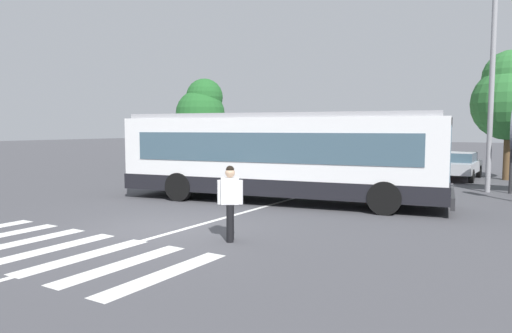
# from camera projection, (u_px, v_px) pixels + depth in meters

# --- Properties ---
(ground_plane) EXTENTS (160.00, 160.00, 0.00)m
(ground_plane) POSITION_uv_depth(u_px,v_px,m) (164.00, 229.00, 11.93)
(ground_plane) COLOR #47474C
(city_transit_bus) EXTENTS (11.44, 4.43, 3.06)m
(city_transit_bus) POSITION_uv_depth(u_px,v_px,m) (279.00, 156.00, 16.18)
(city_transit_bus) COLOR black
(city_transit_bus) RESTS_ON ground_plane
(pedestrian_crossing_street) EXTENTS (0.51, 0.43, 1.72)m
(pedestrian_crossing_street) POSITION_uv_depth(u_px,v_px,m) (230.00, 199.00, 10.58)
(pedestrian_crossing_street) COLOR black
(pedestrian_crossing_street) RESTS_ON ground_plane
(parked_car_champagne) EXTENTS (2.00, 4.56, 1.35)m
(parked_car_champagne) POSITION_uv_depth(u_px,v_px,m) (309.00, 158.00, 27.61)
(parked_car_champagne) COLOR black
(parked_car_champagne) RESTS_ON ground_plane
(parked_car_white) EXTENTS (2.09, 4.60, 1.35)m
(parked_car_white) POSITION_uv_depth(u_px,v_px,m) (349.00, 160.00, 26.14)
(parked_car_white) COLOR black
(parked_car_white) RESTS_ON ground_plane
(parked_car_red) EXTENTS (1.92, 4.52, 1.35)m
(parked_car_red) POSITION_uv_depth(u_px,v_px,m) (400.00, 162.00, 24.50)
(parked_car_red) COLOR black
(parked_car_red) RESTS_ON ground_plane
(parked_car_silver) EXTENTS (1.88, 4.50, 1.35)m
(parked_car_silver) POSITION_uv_depth(u_px,v_px,m) (457.00, 164.00, 23.31)
(parked_car_silver) COLOR black
(parked_car_silver) RESTS_ON ground_plane
(twin_arm_street_lamp) EXTENTS (5.13, 0.32, 9.45)m
(twin_arm_street_lamp) POSITION_uv_depth(u_px,v_px,m) (493.00, 44.00, 18.21)
(twin_arm_street_lamp) COLOR #939399
(twin_arm_street_lamp) RESTS_ON ground_plane
(background_tree_left) EXTENTS (3.27, 3.27, 5.83)m
(background_tree_left) POSITION_uv_depth(u_px,v_px,m) (202.00, 109.00, 31.19)
(background_tree_left) COLOR brown
(background_tree_left) RESTS_ON ground_plane
(background_tree_right) EXTENTS (3.58, 3.58, 6.34)m
(background_tree_right) POSITION_uv_depth(u_px,v_px,m) (510.00, 96.00, 22.76)
(background_tree_right) COLOR brown
(background_tree_right) RESTS_ON ground_plane
(crosswalk_painted_stripes) EXTENTS (6.92, 3.04, 0.01)m
(crosswalk_painted_stripes) POSITION_uv_depth(u_px,v_px,m) (51.00, 249.00, 9.94)
(crosswalk_painted_stripes) COLOR silver
(crosswalk_painted_stripes) RESTS_ON ground_plane
(lane_center_line) EXTENTS (0.16, 24.00, 0.01)m
(lane_center_line) POSITION_uv_depth(u_px,v_px,m) (225.00, 218.00, 13.38)
(lane_center_line) COLOR silver
(lane_center_line) RESTS_ON ground_plane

